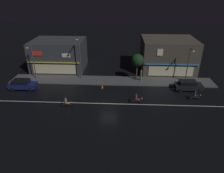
% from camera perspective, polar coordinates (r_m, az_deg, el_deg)
% --- Properties ---
extents(ground_plane, '(140.00, 140.00, 0.00)m').
position_cam_1_polar(ground_plane, '(29.10, -1.03, -4.86)').
color(ground_plane, black).
extents(lane_divider_stripe, '(33.88, 0.16, 0.01)m').
position_cam_1_polar(lane_divider_stripe, '(29.10, -1.03, -4.85)').
color(lane_divider_stripe, beige).
rests_on(lane_divider_stripe, ground).
extents(sidewalk_far, '(35.66, 3.74, 0.14)m').
position_cam_1_polar(sidewalk_far, '(35.96, -0.20, 1.69)').
color(sidewalk_far, '#4C4C4F').
rests_on(sidewalk_far, ground).
extents(storefront_left_block, '(10.00, 7.75, 5.80)m').
position_cam_1_polar(storefront_left_block, '(42.07, -14.66, 8.67)').
color(storefront_left_block, '#383A3F').
rests_on(storefront_left_block, ground).
extents(storefront_center_block, '(9.98, 8.55, 6.21)m').
position_cam_1_polar(storefront_center_block, '(41.47, 15.36, 8.63)').
color(storefront_center_block, '#4C443A').
rests_on(storefront_center_block, ground).
extents(streetlamp_west, '(0.44, 1.64, 6.13)m').
position_cam_1_polar(streetlamp_west, '(37.84, -21.53, 7.20)').
color(streetlamp_west, '#47494C').
rests_on(streetlamp_west, sidewalk_far).
extents(streetlamp_mid, '(0.44, 1.64, 7.49)m').
position_cam_1_polar(streetlamp_mid, '(35.51, -9.12, 8.75)').
color(streetlamp_mid, '#47494C').
rests_on(streetlamp_mid, sidewalk_far).
extents(streetlamp_east, '(0.44, 1.64, 6.03)m').
position_cam_1_polar(streetlamp_east, '(36.17, 20.83, 6.39)').
color(streetlamp_east, '#47494C').
rests_on(streetlamp_east, sidewalk_far).
extents(pedestrian_on_sidewalk, '(0.34, 0.34, 1.97)m').
position_cam_1_polar(pedestrian_on_sidewalk, '(35.89, 8.14, 3.09)').
color(pedestrian_on_sidewalk, '#4C664C').
rests_on(pedestrian_on_sidewalk, sidewalk_far).
extents(street_tree, '(2.17, 2.17, 4.76)m').
position_cam_1_polar(street_tree, '(34.97, 7.15, 7.30)').
color(street_tree, '#473323').
rests_on(street_tree, sidewalk_far).
extents(parked_car_near_kerb, '(4.30, 1.98, 1.67)m').
position_cam_1_polar(parked_car_near_kerb, '(34.65, 20.67, 0.33)').
color(parked_car_near_kerb, black).
rests_on(parked_car_near_kerb, ground).
extents(parked_car_trailing, '(4.30, 1.98, 1.67)m').
position_cam_1_polar(parked_car_trailing, '(35.80, -23.92, 0.57)').
color(parked_car_trailing, navy).
rests_on(parked_car_trailing, ground).
extents(motorcycle_lead, '(1.90, 0.60, 1.52)m').
position_cam_1_polar(motorcycle_lead, '(28.75, -12.69, -4.54)').
color(motorcycle_lead, black).
rests_on(motorcycle_lead, ground).
extents(motorcycle_following, '(1.90, 0.60, 1.52)m').
position_cam_1_polar(motorcycle_following, '(32.21, 22.41, -2.46)').
color(motorcycle_following, black).
rests_on(motorcycle_following, ground).
extents(motorcycle_opposite_lane, '(1.90, 0.60, 1.52)m').
position_cam_1_polar(motorcycle_opposite_lane, '(29.16, 6.97, -3.56)').
color(motorcycle_opposite_lane, black).
rests_on(motorcycle_opposite_lane, ground).
extents(traffic_cone, '(0.36, 0.36, 0.55)m').
position_cam_1_polar(traffic_cone, '(33.43, -2.82, 0.03)').
color(traffic_cone, orange).
rests_on(traffic_cone, ground).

